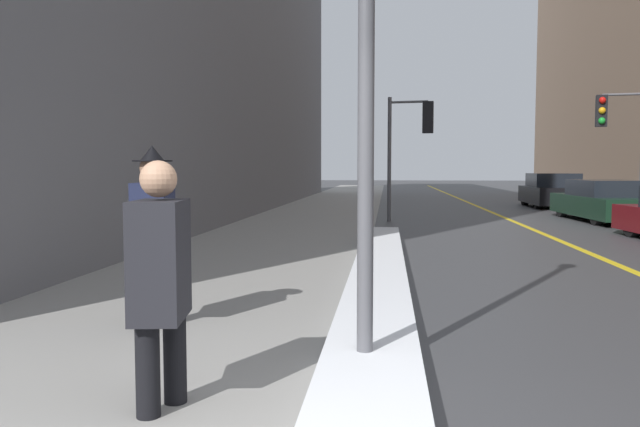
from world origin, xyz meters
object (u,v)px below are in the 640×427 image
(pedestrian_in_glasses, at_px, (154,229))
(traffic_light_far, at_px, (617,126))
(parked_car_dark_green, at_px, (605,201))
(pedestrian_nearside, at_px, (160,274))
(traffic_light_near, at_px, (414,132))
(parked_car_black, at_px, (552,191))

(pedestrian_in_glasses, bearing_deg, traffic_light_far, 137.92)
(parked_car_dark_green, bearing_deg, pedestrian_in_glasses, 144.74)
(pedestrian_nearside, bearing_deg, traffic_light_near, 163.48)
(traffic_light_far, xyz_separation_m, pedestrian_in_glasses, (-8.69, -12.89, -1.77))
(pedestrian_in_glasses, bearing_deg, parked_car_black, 148.28)
(traffic_light_far, height_order, pedestrian_nearside, traffic_light_far)
(traffic_light_far, height_order, parked_car_dark_green, traffic_light_far)
(pedestrian_nearside, bearing_deg, pedestrian_in_glasses, -165.98)
(parked_car_dark_green, bearing_deg, traffic_light_near, 95.93)
(parked_car_black, bearing_deg, pedestrian_nearside, 161.13)
(pedestrian_nearside, height_order, parked_car_dark_green, pedestrian_nearside)
(parked_car_black, bearing_deg, traffic_light_far, -179.64)
(pedestrian_nearside, relative_size, pedestrian_in_glasses, 0.91)
(traffic_light_far, xyz_separation_m, parked_car_black, (0.08, 7.16, -2.10))
(pedestrian_in_glasses, xyz_separation_m, parked_car_dark_green, (8.58, 13.33, -0.38))
(traffic_light_near, height_order, pedestrian_nearside, traffic_light_near)
(traffic_light_near, bearing_deg, pedestrian_in_glasses, -94.34)
(pedestrian_nearside, xyz_separation_m, parked_car_black, (7.96, 22.03, -0.25))
(traffic_light_near, relative_size, traffic_light_far, 0.95)
(parked_car_dark_green, distance_m, parked_car_black, 6.72)
(traffic_light_near, xyz_separation_m, traffic_light_far, (5.74, 0.39, 0.14))
(traffic_light_near, distance_m, pedestrian_in_glasses, 12.95)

